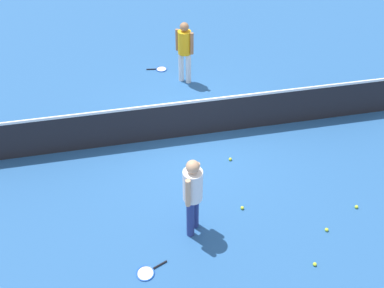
# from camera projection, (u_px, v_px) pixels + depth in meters

# --- Properties ---
(ground_plane) EXTENTS (40.00, 40.00, 0.00)m
(ground_plane) POSITION_uv_depth(u_px,v_px,m) (191.00, 135.00, 10.39)
(ground_plane) COLOR #265693
(court_net) EXTENTS (10.09, 0.09, 1.07)m
(court_net) POSITION_uv_depth(u_px,v_px,m) (191.00, 118.00, 10.07)
(court_net) COLOR #4C4C51
(court_net) RESTS_ON ground_plane
(player_near_side) EXTENTS (0.47, 0.48, 1.70)m
(player_near_side) POSITION_uv_depth(u_px,v_px,m) (193.00, 192.00, 7.61)
(player_near_side) COLOR navy
(player_near_side) RESTS_ON ground_plane
(player_far_side) EXTENTS (0.48, 0.48, 1.70)m
(player_far_side) POSITION_uv_depth(u_px,v_px,m) (185.00, 48.00, 11.55)
(player_far_side) COLOR white
(player_far_side) RESTS_ON ground_plane
(tennis_racket_near_player) EXTENTS (0.60, 0.41, 0.03)m
(tennis_racket_near_player) POSITION_uv_depth(u_px,v_px,m) (147.00, 272.00, 7.54)
(tennis_racket_near_player) COLOR blue
(tennis_racket_near_player) RESTS_ON ground_plane
(tennis_racket_far_player) EXTENTS (0.60, 0.35, 0.03)m
(tennis_racket_far_player) POSITION_uv_depth(u_px,v_px,m) (161.00, 69.00, 12.67)
(tennis_racket_far_player) COLOR blue
(tennis_racket_far_player) RESTS_ON ground_plane
(tennis_ball_by_net) EXTENTS (0.07, 0.07, 0.07)m
(tennis_ball_by_net) POSITION_uv_depth(u_px,v_px,m) (356.00, 207.00, 8.65)
(tennis_ball_by_net) COLOR #C6E033
(tennis_ball_by_net) RESTS_ON ground_plane
(tennis_ball_midcourt) EXTENTS (0.07, 0.07, 0.07)m
(tennis_ball_midcourt) POSITION_uv_depth(u_px,v_px,m) (230.00, 159.00, 9.70)
(tennis_ball_midcourt) COLOR #C6E033
(tennis_ball_midcourt) RESTS_ON ground_plane
(tennis_ball_baseline) EXTENTS (0.07, 0.07, 0.07)m
(tennis_ball_baseline) POSITION_uv_depth(u_px,v_px,m) (242.00, 208.00, 8.63)
(tennis_ball_baseline) COLOR #C6E033
(tennis_ball_baseline) RESTS_ON ground_plane
(tennis_ball_stray_left) EXTENTS (0.07, 0.07, 0.07)m
(tennis_ball_stray_left) POSITION_uv_depth(u_px,v_px,m) (327.00, 230.00, 8.22)
(tennis_ball_stray_left) COLOR #C6E033
(tennis_ball_stray_left) RESTS_ON ground_plane
(tennis_ball_stray_right) EXTENTS (0.07, 0.07, 0.07)m
(tennis_ball_stray_right) POSITION_uv_depth(u_px,v_px,m) (315.00, 264.00, 7.64)
(tennis_ball_stray_right) COLOR #C6E033
(tennis_ball_stray_right) RESTS_ON ground_plane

